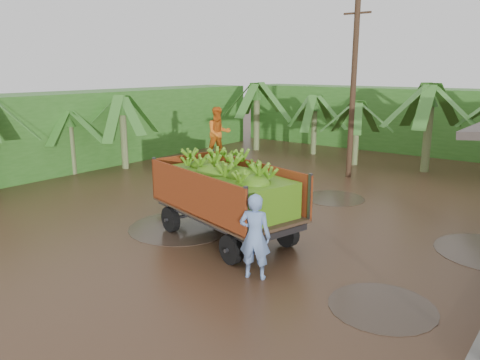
# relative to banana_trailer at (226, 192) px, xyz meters

# --- Properties ---
(ground) EXTENTS (100.00, 100.00, 0.00)m
(ground) POSITION_rel_banana_trailer_xyz_m (1.81, 1.76, -1.37)
(ground) COLOR black
(ground) RESTS_ON ground
(hedge_north) EXTENTS (22.00, 3.00, 3.60)m
(hedge_north) POSITION_rel_banana_trailer_xyz_m (-0.19, 17.76, 0.43)
(hedge_north) COLOR #2D661E
(hedge_north) RESTS_ON ground
(hedge_west) EXTENTS (3.00, 18.00, 3.60)m
(hedge_west) POSITION_rel_banana_trailer_xyz_m (-12.19, 5.76, 0.43)
(hedge_west) COLOR #2D661E
(hedge_west) RESTS_ON ground
(banana_trailer) EXTENTS (6.37, 3.23, 3.63)m
(banana_trailer) POSITION_rel_banana_trailer_xyz_m (0.00, 0.00, 0.00)
(banana_trailer) COLOR #AF4219
(banana_trailer) RESTS_ON ground
(man_blue) EXTENTS (0.86, 0.71, 2.02)m
(man_blue) POSITION_rel_banana_trailer_xyz_m (2.16, -1.57, -0.36)
(man_blue) COLOR #6B8CC4
(man_blue) RESTS_ON ground
(utility_pole) EXTENTS (1.20, 0.24, 7.49)m
(utility_pole) POSITION_rel_banana_trailer_xyz_m (-0.59, 9.29, 2.43)
(utility_pole) COLOR #47301E
(utility_pole) RESTS_ON ground
(banana_plants) EXTENTS (25.07, 20.86, 4.21)m
(banana_plants) POSITION_rel_banana_trailer_xyz_m (-1.84, 8.33, 0.53)
(banana_plants) COLOR #2D661E
(banana_plants) RESTS_ON ground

